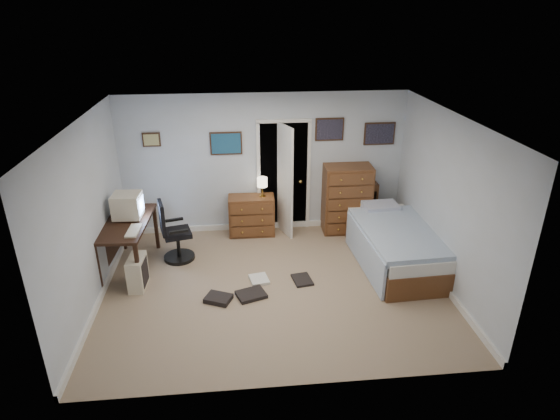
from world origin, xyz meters
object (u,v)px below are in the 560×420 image
object	(u,v)px
office_chair	(174,238)
bed	(395,245)
tall_dresser	(347,199)
low_dresser	(252,215)
computer_desk	(121,233)

from	to	relation	value
office_chair	bed	world-z (taller)	office_chair
office_chair	tall_dresser	world-z (taller)	tall_dresser
low_dresser	office_chair	bearing A→B (deg)	-146.23
tall_dresser	bed	xyz separation A→B (m)	(0.51, -1.26, -0.29)
office_chair	tall_dresser	distance (m)	3.12
office_chair	low_dresser	bearing A→B (deg)	18.11
computer_desk	low_dresser	distance (m)	2.31
computer_desk	tall_dresser	xyz separation A→B (m)	(3.77, 1.01, -0.01)
office_chair	tall_dresser	bearing A→B (deg)	0.45
office_chair	low_dresser	world-z (taller)	office_chair
office_chair	bed	xyz separation A→B (m)	(3.52, -0.47, -0.07)
computer_desk	office_chair	size ratio (longest dim) A/B	1.40
low_dresser	tall_dresser	size ratio (longest dim) A/B	0.65
computer_desk	tall_dresser	size ratio (longest dim) A/B	1.17
computer_desk	bed	bearing A→B (deg)	-0.34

